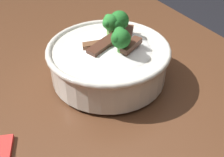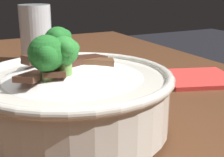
% 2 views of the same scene
% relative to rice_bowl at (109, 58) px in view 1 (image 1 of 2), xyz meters
% --- Properties ---
extents(dining_table, '(1.54, 0.82, 0.81)m').
position_rel_rice_bowl_xyz_m(dining_table, '(-0.01, 0.04, -0.15)').
color(dining_table, '#56331E').
rests_on(dining_table, ground).
extents(rice_bowl, '(0.25, 0.25, 0.14)m').
position_rel_rice_bowl_xyz_m(rice_bowl, '(0.00, 0.00, 0.00)').
color(rice_bowl, silver).
rests_on(rice_bowl, dining_table).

